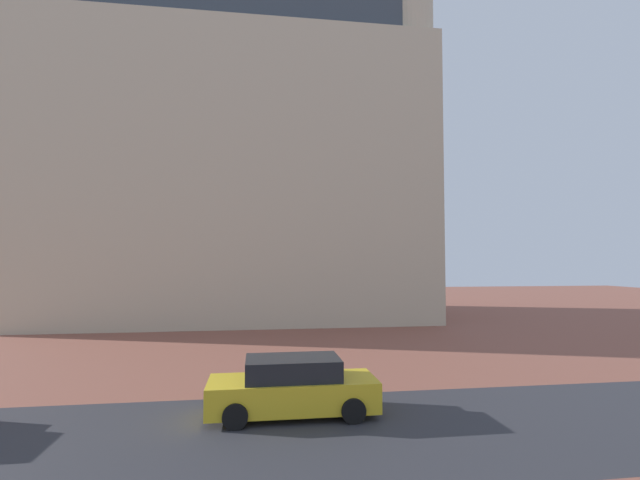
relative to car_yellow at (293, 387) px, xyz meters
name	(u,v)px	position (x,y,z in m)	size (l,w,h in m)	color
ground_plane	(320,425)	(0.61, -0.88, -0.73)	(120.00, 120.00, 0.00)	brown
street_asphalt_strip	(322,432)	(0.61, -1.36, -0.73)	(120.00, 6.17, 0.00)	#2D2D33
landmark_building	(236,165)	(-2.59, 22.53, 10.95)	(28.19, 14.55, 41.05)	beige
car_yellow	(293,387)	(0.00, 0.00, 0.00)	(4.53, 1.95, 1.54)	gold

